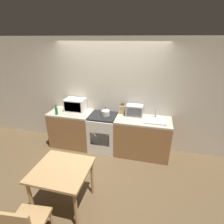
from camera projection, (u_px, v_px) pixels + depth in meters
The scene contains 12 objects.
ground_plane at pixel (100, 166), 3.79m from camera, with size 16.00×16.00×0.00m, color brown.
wall_back at pixel (111, 95), 4.17m from camera, with size 10.00×0.06×2.60m.
counter_left_run at pixel (72, 128), 4.41m from camera, with size 1.02×0.62×0.90m.
counter_right_run at pixel (142, 137), 4.02m from camera, with size 1.23×0.62×0.90m.
stove_range at pixel (103, 132), 4.23m from camera, with size 0.63×0.62×0.90m.
kettle at pixel (105, 112), 4.02m from camera, with size 0.19×0.19×0.20m.
microwave at pixel (75, 105), 4.26m from camera, with size 0.48×0.33×0.30m.
bottle at pixel (56, 111), 4.06m from camera, with size 0.06×0.06×0.24m.
knife_block at pixel (122, 110), 4.10m from camera, with size 0.10×0.07×0.26m.
toaster_oven at pixel (135, 110), 3.99m from camera, with size 0.38×0.25×0.26m.
sink_basin at pixel (155, 120), 3.79m from camera, with size 0.47×0.40×0.24m.
dining_table at pixel (62, 174), 2.66m from camera, with size 0.83×0.77×0.75m.
Camera 1 is at (0.98, -2.88, 2.56)m, focal length 28.00 mm.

